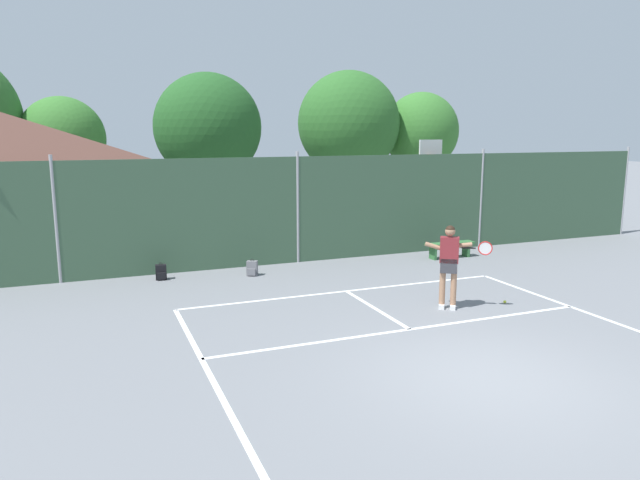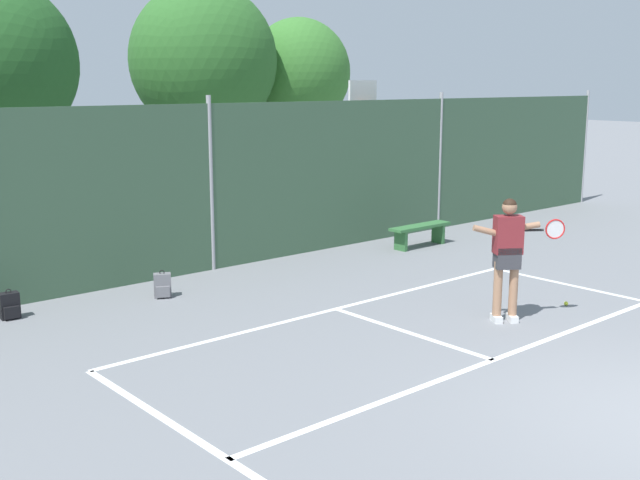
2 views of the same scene
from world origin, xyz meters
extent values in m
cube|color=white|center=(0.00, 5.50, 0.00)|extent=(8.20, 0.10, 0.01)
cube|color=white|center=(0.00, 2.48, 0.00)|extent=(8.20, 0.10, 0.01)
cube|color=white|center=(0.00, 3.96, 0.00)|extent=(0.10, 2.97, 0.01)
cube|color=#38563D|center=(0.00, 9.00, 1.56)|extent=(26.00, 0.05, 3.12)
cylinder|color=#99999E|center=(0.00, 9.00, 1.64)|extent=(0.09, 0.09, 3.27)
cylinder|color=#99999E|center=(6.50, 9.00, 1.64)|extent=(0.09, 0.09, 3.27)
cylinder|color=#99999E|center=(13.00, 9.00, 1.64)|extent=(0.09, 0.09, 3.27)
cylinder|color=#284CB2|center=(5.59, 10.84, 1.52)|extent=(0.12, 0.12, 3.05)
cube|color=white|center=(5.59, 10.74, 3.25)|extent=(0.90, 0.06, 0.60)
torus|color=#D85919|center=(5.59, 10.47, 3.03)|extent=(0.48, 0.48, 0.02)
cylinder|color=brown|center=(-0.68, 18.46, 1.03)|extent=(0.36, 0.36, 2.05)
cylinder|color=brown|center=(5.97, 18.46, 1.07)|extent=(0.36, 0.36, 2.14)
ellipsoid|color=#2D6628|center=(5.97, 18.46, 4.20)|extent=(4.85, 4.37, 4.85)
cylinder|color=brown|center=(9.90, 18.46, 1.11)|extent=(0.36, 0.36, 2.23)
ellipsoid|color=#38752D|center=(9.90, 18.46, 3.84)|extent=(3.80, 3.42, 3.80)
cube|color=silver|center=(1.37, 3.45, 0.05)|extent=(0.25, 0.28, 0.10)
cube|color=silver|center=(1.57, 3.31, 0.05)|extent=(0.25, 0.28, 0.10)
cylinder|color=#A37556|center=(1.37, 3.45, 0.51)|extent=(0.13, 0.13, 0.82)
cylinder|color=#A37556|center=(1.57, 3.31, 0.51)|extent=(0.13, 0.13, 0.82)
cube|color=#38383D|center=(1.47, 3.38, 0.98)|extent=(0.43, 0.40, 0.32)
cube|color=maroon|center=(1.47, 3.38, 1.32)|extent=(0.47, 0.43, 0.56)
sphere|color=#A37556|center=(1.47, 3.38, 1.73)|extent=(0.22, 0.22, 0.22)
sphere|color=black|center=(1.47, 3.38, 1.75)|extent=(0.21, 0.21, 0.21)
cylinder|color=#A37556|center=(1.65, 3.29, 1.42)|extent=(0.51, 0.39, 0.17)
cylinder|color=#A37556|center=(1.24, 3.54, 1.37)|extent=(0.47, 0.36, 0.22)
cylinder|color=black|center=(1.83, 3.19, 1.37)|extent=(0.27, 0.20, 0.04)
torus|color=red|center=(2.15, 3.03, 1.37)|extent=(0.26, 0.19, 0.30)
cylinder|color=silver|center=(2.15, 3.03, 1.37)|extent=(0.22, 0.15, 0.26)
sphere|color=#CCE033|center=(2.92, 3.24, 0.03)|extent=(0.07, 0.07, 0.07)
cube|color=black|center=(-4.05, 8.36, 0.20)|extent=(0.30, 0.21, 0.40)
cube|color=black|center=(-4.06, 8.24, 0.12)|extent=(0.23, 0.08, 0.18)
torus|color=black|center=(-4.05, 8.36, 0.42)|extent=(0.09, 0.02, 0.09)
cube|color=slate|center=(-1.71, 7.90, 0.20)|extent=(0.33, 0.29, 0.40)
cube|color=slate|center=(-1.76, 7.80, 0.12)|extent=(0.23, 0.16, 0.18)
torus|color=black|center=(-1.71, 7.90, 0.42)|extent=(0.08, 0.05, 0.09)
cube|color=#336B38|center=(4.54, 7.81, 0.45)|extent=(1.60, 0.36, 0.06)
cube|color=#336B38|center=(3.94, 7.81, 0.23)|extent=(0.08, 0.32, 0.45)
cube|color=#336B38|center=(5.14, 7.81, 0.23)|extent=(0.08, 0.32, 0.45)
camera|label=1|loc=(-5.75, -7.12, 3.85)|focal=32.97mm
camera|label=2|loc=(-7.87, -3.21, 3.50)|focal=43.54mm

